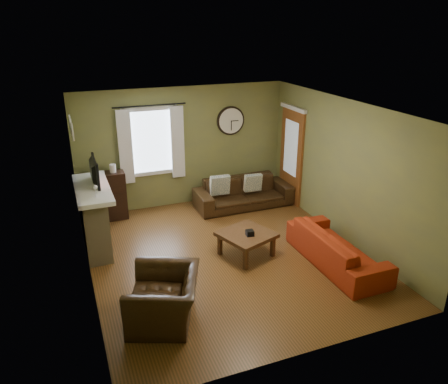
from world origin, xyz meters
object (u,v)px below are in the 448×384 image
object	(u,v)px
bookshelf	(105,197)
sofa_red	(337,248)
coffee_table	(246,244)
armchair	(164,298)
sofa_brown	(243,193)

from	to	relation	value
bookshelf	sofa_red	distance (m)	4.70
sofa_red	coffee_table	xyz separation A→B (m)	(-1.31, 0.81, -0.08)
sofa_red	armchair	xyz separation A→B (m)	(-3.08, -0.40, 0.05)
sofa_brown	armchair	world-z (taller)	armchair
sofa_red	armchair	bearing A→B (deg)	97.39
bookshelf	armchair	size ratio (longest dim) A/B	0.95
bookshelf	sofa_brown	distance (m)	2.96
sofa_red	sofa_brown	bearing A→B (deg)	9.53
coffee_table	armchair	bearing A→B (deg)	-145.69
bookshelf	sofa_red	world-z (taller)	bookshelf
bookshelf	sofa_brown	xyz separation A→B (m)	(2.93, -0.39, -0.19)
sofa_brown	bookshelf	bearing A→B (deg)	172.47
bookshelf	armchair	world-z (taller)	bookshelf
sofa_brown	armchair	distance (m)	4.16
sofa_red	armchair	distance (m)	3.11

